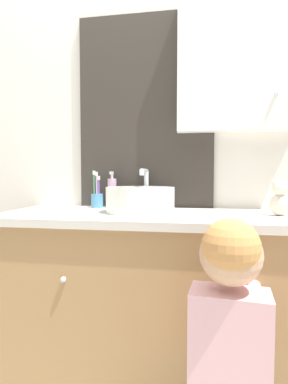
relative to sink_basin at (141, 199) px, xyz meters
The scene contains 7 objects.
wall_back 0.46m from the sink_basin, 74.79° to the left, with size 3.20×0.18×2.50m.
vanity_counter 0.49m from the sink_basin, 25.44° to the right, with size 1.38×0.56×0.86m.
sink_basin is the anchor object (origin of this frame).
toothbrush_holder 0.32m from the sink_basin, 148.65° to the left, with size 0.06×0.06×0.20m.
soap_dispenser 0.26m from the sink_basin, 137.08° to the left, with size 0.05×0.05×0.20m.
child_figure 0.72m from the sink_basin, 54.75° to the right, with size 0.27×0.44×0.91m.
teddy_bear 0.61m from the sink_basin, ahead, with size 0.09×0.07×0.16m.
Camera 1 is at (0.20, -1.05, 1.03)m, focal length 28.00 mm.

